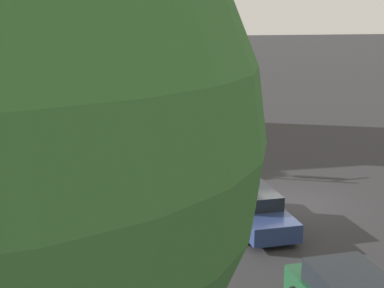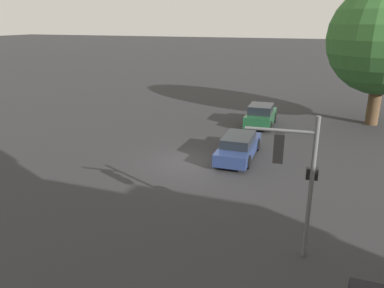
% 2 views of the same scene
% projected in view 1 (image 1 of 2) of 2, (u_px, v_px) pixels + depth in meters
% --- Properties ---
extents(ground_plane, '(300.00, 300.00, 0.00)m').
position_uv_depth(ground_plane, '(295.00, 204.00, 21.80)').
color(ground_plane, '#28282B').
extents(traffic_signal, '(0.66, 2.24, 4.64)m').
position_uv_depth(traffic_signal, '(130.00, 108.00, 26.03)').
color(traffic_signal, '#515456').
rests_on(traffic_signal, ground_plane).
extents(crossing_car_1, '(4.78, 1.93, 1.33)m').
position_uv_depth(crossing_car_1, '(253.00, 207.00, 19.62)').
color(crossing_car_1, navy).
rests_on(crossing_car_1, ground_plane).
extents(parked_car_0, '(2.07, 4.28, 1.36)m').
position_uv_depth(parked_car_0, '(53.00, 146.00, 28.52)').
color(parked_car_0, black).
rests_on(parked_car_0, ground_plane).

